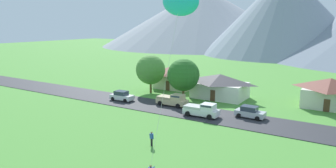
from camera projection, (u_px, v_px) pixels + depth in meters
road_strip at (240, 120)px, 43.94m from camera, size 160.00×7.46×0.08m
mountain_central_ridge at (285, 13)px, 134.71m from camera, size 70.29×70.29×36.10m
mountain_far_east_ridge at (203, 17)px, 192.31m from camera, size 124.01×124.01×35.34m
house_leftmost at (330, 92)px, 50.65m from camera, size 8.47×7.74×4.76m
house_left_center at (176, 76)px, 65.78m from camera, size 8.19×7.15×4.81m
house_right_center at (220, 86)px, 56.91m from camera, size 10.07×6.81×4.40m
tree_center at (183, 75)px, 54.64m from camera, size 5.70×5.70×7.40m
tree_right_of_center at (151, 70)px, 60.62m from camera, size 5.77×5.77×7.49m
parked_car_white_west_end at (122, 96)px, 54.88m from camera, size 4.28×2.23×1.68m
parked_car_silver_mid_west at (250, 112)px, 44.79m from camera, size 4.25×2.18×1.68m
pickup_truck_white_west_side at (202, 110)px, 45.37m from camera, size 5.27×2.47×1.99m
pickup_truck_sand_east_side at (173, 100)px, 51.33m from camera, size 5.23×2.38×1.99m
kite_flyer_with_kite at (180, 2)px, 25.56m from camera, size 4.40×4.51×16.53m
watcher_person at (152, 138)px, 34.51m from camera, size 0.56×0.24×1.68m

